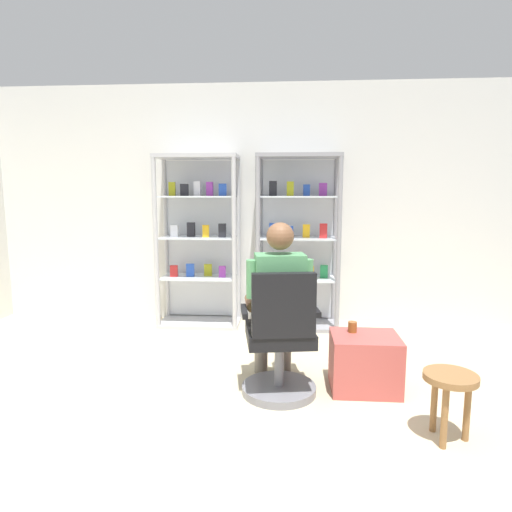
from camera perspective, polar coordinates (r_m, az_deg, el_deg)
name	(u,v)px	position (r m, az deg, el deg)	size (l,w,h in m)	color
ground_plane	(201,476)	(2.66, -7.12, -26.27)	(7.20, 7.20, 0.00)	#C6B793
back_wall	(250,205)	(5.17, -0.78, 6.57)	(6.00, 0.10, 2.70)	silver
display_cabinet_left	(200,240)	(5.04, -7.26, 2.11)	(0.90, 0.45, 1.90)	#B7B7BC
display_cabinet_right	(297,241)	(4.94, 5.35, 1.94)	(0.90, 0.45, 1.90)	gray
office_chair	(280,345)	(3.31, 3.14, -11.38)	(0.60, 0.56, 0.96)	slate
seated_shopkeeper	(278,298)	(3.38, 2.81, -5.35)	(0.53, 0.60, 1.29)	slate
storage_crate	(365,362)	(3.59, 13.77, -13.13)	(0.51, 0.43, 0.42)	#B24C47
tea_glass	(352,327)	(3.56, 12.28, -8.89)	(0.07, 0.07, 0.08)	brown
wooden_stool	(450,387)	(3.03, 23.65, -15.20)	(0.32, 0.32, 0.42)	olive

